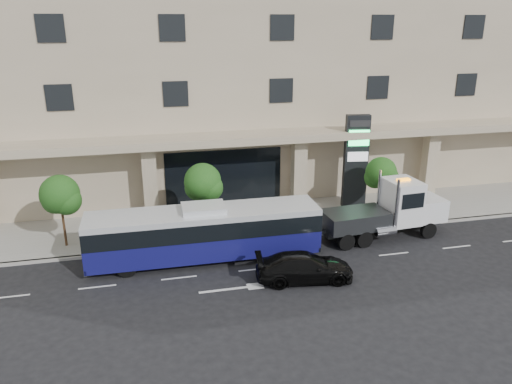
{
  "coord_description": "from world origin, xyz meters",
  "views": [
    {
      "loc": [
        -5.35,
        -24.4,
        12.44
      ],
      "look_at": [
        0.86,
        2.0,
        3.08
      ],
      "focal_mm": 35.0,
      "sensor_mm": 36.0,
      "label": 1
    }
  ],
  "objects_px": {
    "city_bus": "(204,232)",
    "tow_truck": "(389,211)",
    "black_sedan": "(304,267)",
    "signage_pylon": "(356,161)"
  },
  "relations": [
    {
      "from": "tow_truck",
      "to": "signage_pylon",
      "type": "height_order",
      "value": "signage_pylon"
    },
    {
      "from": "black_sedan",
      "to": "city_bus",
      "type": "bearing_deg",
      "value": 60.09
    },
    {
      "from": "city_bus",
      "to": "signage_pylon",
      "type": "height_order",
      "value": "signage_pylon"
    },
    {
      "from": "tow_truck",
      "to": "black_sedan",
      "type": "bearing_deg",
      "value": -153.41
    },
    {
      "from": "city_bus",
      "to": "tow_truck",
      "type": "distance_m",
      "value": 11.21
    },
    {
      "from": "tow_truck",
      "to": "black_sedan",
      "type": "height_order",
      "value": "tow_truck"
    },
    {
      "from": "city_bus",
      "to": "tow_truck",
      "type": "bearing_deg",
      "value": 3.17
    },
    {
      "from": "signage_pylon",
      "to": "black_sedan",
      "type": "bearing_deg",
      "value": -117.56
    },
    {
      "from": "city_bus",
      "to": "tow_truck",
      "type": "height_order",
      "value": "tow_truck"
    },
    {
      "from": "black_sedan",
      "to": "signage_pylon",
      "type": "relative_size",
      "value": 0.77
    }
  ]
}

